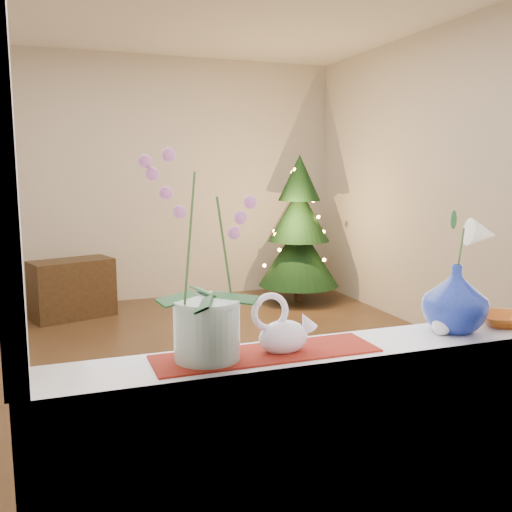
{
  "coord_description": "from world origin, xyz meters",
  "views": [
    {
      "loc": [
        -0.98,
        -3.93,
        1.49
      ],
      "look_at": [
        -0.06,
        -1.4,
        1.07
      ],
      "focal_mm": 40.0,
      "sensor_mm": 36.0,
      "label": 1
    }
  ],
  "objects_px": {
    "paperweight": "(442,326)",
    "side_table": "(72,289)",
    "amber_dish": "(502,320)",
    "orchid_pot": "(206,258)",
    "xmas_tree": "(299,229)",
    "swan": "(283,324)",
    "blue_vase": "(456,293)"
  },
  "relations": [
    {
      "from": "swan",
      "to": "paperweight",
      "type": "xyz_separation_m",
      "value": [
        0.58,
        -0.01,
        -0.06
      ]
    },
    {
      "from": "blue_vase",
      "to": "xmas_tree",
      "type": "xyz_separation_m",
      "value": [
        1.27,
        4.13,
        -0.24
      ]
    },
    {
      "from": "blue_vase",
      "to": "paperweight",
      "type": "xyz_separation_m",
      "value": [
        -0.07,
        -0.03,
        -0.1
      ]
    },
    {
      "from": "swan",
      "to": "side_table",
      "type": "relative_size",
      "value": 0.28
    },
    {
      "from": "swan",
      "to": "xmas_tree",
      "type": "relative_size",
      "value": 0.13
    },
    {
      "from": "orchid_pot",
      "to": "swan",
      "type": "bearing_deg",
      "value": -2.66
    },
    {
      "from": "blue_vase",
      "to": "xmas_tree",
      "type": "distance_m",
      "value": 4.33
    },
    {
      "from": "amber_dish",
      "to": "side_table",
      "type": "relative_size",
      "value": 0.2
    },
    {
      "from": "swan",
      "to": "amber_dish",
      "type": "height_order",
      "value": "swan"
    },
    {
      "from": "orchid_pot",
      "to": "xmas_tree",
      "type": "height_order",
      "value": "xmas_tree"
    },
    {
      "from": "side_table",
      "to": "amber_dish",
      "type": "bearing_deg",
      "value": -90.69
    },
    {
      "from": "orchid_pot",
      "to": "paperweight",
      "type": "height_order",
      "value": "orchid_pot"
    },
    {
      "from": "orchid_pot",
      "to": "blue_vase",
      "type": "distance_m",
      "value": 0.91
    },
    {
      "from": "blue_vase",
      "to": "amber_dish",
      "type": "bearing_deg",
      "value": -1.12
    },
    {
      "from": "blue_vase",
      "to": "xmas_tree",
      "type": "height_order",
      "value": "xmas_tree"
    },
    {
      "from": "blue_vase",
      "to": "side_table",
      "type": "height_order",
      "value": "blue_vase"
    },
    {
      "from": "swan",
      "to": "blue_vase",
      "type": "bearing_deg",
      "value": 4.94
    },
    {
      "from": "swan",
      "to": "blue_vase",
      "type": "height_order",
      "value": "blue_vase"
    },
    {
      "from": "orchid_pot",
      "to": "side_table",
      "type": "relative_size",
      "value": 0.8
    },
    {
      "from": "blue_vase",
      "to": "paperweight",
      "type": "height_order",
      "value": "blue_vase"
    },
    {
      "from": "amber_dish",
      "to": "swan",
      "type": "bearing_deg",
      "value": -179.16
    },
    {
      "from": "paperweight",
      "to": "side_table",
      "type": "distance_m",
      "value": 4.48
    },
    {
      "from": "amber_dish",
      "to": "xmas_tree",
      "type": "relative_size",
      "value": 0.09
    },
    {
      "from": "swan",
      "to": "amber_dish",
      "type": "distance_m",
      "value": 0.87
    },
    {
      "from": "xmas_tree",
      "to": "blue_vase",
      "type": "bearing_deg",
      "value": -107.07
    },
    {
      "from": "side_table",
      "to": "xmas_tree",
      "type": "bearing_deg",
      "value": -21.42
    },
    {
      "from": "amber_dish",
      "to": "orchid_pot",
      "type": "bearing_deg",
      "value": -179.92
    },
    {
      "from": "xmas_tree",
      "to": "swan",
      "type": "bearing_deg",
      "value": -114.85
    },
    {
      "from": "paperweight",
      "to": "swan",
      "type": "bearing_deg",
      "value": 179.07
    },
    {
      "from": "amber_dish",
      "to": "side_table",
      "type": "xyz_separation_m",
      "value": [
        -1.34,
        4.28,
        -0.65
      ]
    },
    {
      "from": "paperweight",
      "to": "side_table",
      "type": "xyz_separation_m",
      "value": [
        -1.06,
        4.3,
        -0.66
      ]
    },
    {
      "from": "amber_dish",
      "to": "side_table",
      "type": "bearing_deg",
      "value": 107.46
    }
  ]
}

